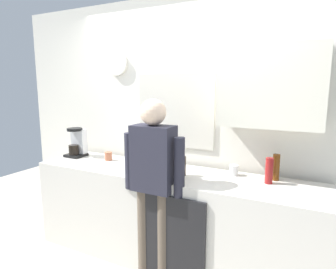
{
  "coord_description": "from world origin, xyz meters",
  "views": [
    {
      "loc": [
        1.19,
        -2.07,
        1.71
      ],
      "look_at": [
        0.01,
        0.25,
        1.27
      ],
      "focal_mm": 31.2,
      "sensor_mm": 36.0,
      "label": 1
    }
  ],
  "objects": [
    {
      "name": "kitchen_counter",
      "position": [
        0.0,
        0.3,
        0.45
      ],
      "size": [
        2.79,
        0.64,
        0.9
      ],
      "primitive_type": "cube",
      "color": "beige",
      "rests_on": "ground_plane"
    },
    {
      "name": "dishwasher_panel",
      "position": [
        0.21,
        -0.03,
        0.4
      ],
      "size": [
        0.56,
        0.02,
        0.81
      ],
      "primitive_type": "cube",
      "color": "black",
      "rests_on": "ground_plane"
    },
    {
      "name": "back_wall_assembly",
      "position": [
        0.11,
        0.7,
        1.36
      ],
      "size": [
        4.39,
        0.42,
        2.6
      ],
      "color": "silver",
      "rests_on": "ground_plane"
    },
    {
      "name": "coffee_maker",
      "position": [
        -1.24,
        0.39,
        1.04
      ],
      "size": [
        0.2,
        0.2,
        0.33
      ],
      "color": "black",
      "rests_on": "kitchen_counter"
    },
    {
      "name": "bottle_red_vinegar",
      "position": [
        0.88,
        0.4,
        1.01
      ],
      "size": [
        0.06,
        0.06,
        0.22
      ],
      "primitive_type": "cylinder",
      "color": "maroon",
      "rests_on": "kitchen_counter"
    },
    {
      "name": "bottle_amber_beer",
      "position": [
        0.92,
        0.52,
        1.01
      ],
      "size": [
        0.06,
        0.06,
        0.23
      ],
      "primitive_type": "cylinder",
      "color": "brown",
      "rests_on": "kitchen_counter"
    },
    {
      "name": "bottle_dark_sauce",
      "position": [
        0.15,
        0.27,
        0.99
      ],
      "size": [
        0.06,
        0.06,
        0.18
      ],
      "primitive_type": "cylinder",
      "color": "black",
      "rests_on": "kitchen_counter"
    },
    {
      "name": "bottle_olive_oil",
      "position": [
        0.09,
        0.19,
        1.02
      ],
      "size": [
        0.06,
        0.06,
        0.25
      ],
      "primitive_type": "cylinder",
      "color": "olive",
      "rests_on": "kitchen_counter"
    },
    {
      "name": "cup_white_mug",
      "position": [
        0.56,
        0.49,
        0.94
      ],
      "size": [
        0.08,
        0.08,
        0.09
      ],
      "primitive_type": "cylinder",
      "color": "white",
      "rests_on": "kitchen_counter"
    },
    {
      "name": "cup_terracotta_mug",
      "position": [
        -0.8,
        0.4,
        0.94
      ],
      "size": [
        0.08,
        0.08,
        0.09
      ],
      "primitive_type": "cylinder",
      "color": "#B26647",
      "rests_on": "kitchen_counter"
    },
    {
      "name": "mixing_bowl",
      "position": [
        -0.29,
        0.3,
        0.94
      ],
      "size": [
        0.22,
        0.22,
        0.08
      ],
      "primitive_type": "cylinder",
      "color": "#4C72A5",
      "rests_on": "kitchen_counter"
    },
    {
      "name": "person_at_sink",
      "position": [
        0.0,
        0.0,
        0.95
      ],
      "size": [
        0.57,
        0.22,
        1.6
      ],
      "rotation": [
        0.0,
        0.0,
        -0.07
      ],
      "color": "brown",
      "rests_on": "ground_plane"
    }
  ]
}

